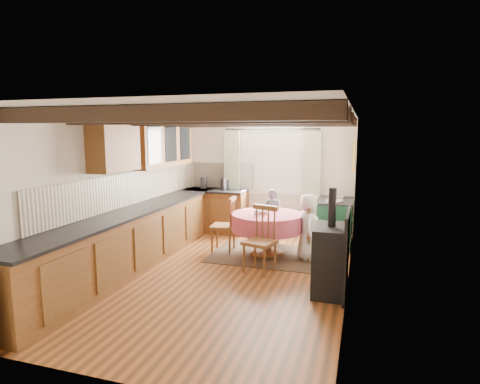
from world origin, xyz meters
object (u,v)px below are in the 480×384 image
(cast_iron_stove, at_px, (331,241))
(child_far, at_px, (272,216))
(cup, at_px, (256,213))
(dining_table, at_px, (267,234))
(chair_near, at_px, (260,240))
(chair_left, at_px, (223,224))
(child_right, at_px, (308,227))
(aga_range, at_px, (335,223))
(chair_right, at_px, (318,233))

(cast_iron_stove, height_order, child_far, cast_iron_stove)
(cup, bearing_deg, child_far, 87.80)
(dining_table, distance_m, chair_near, 0.89)
(cast_iron_stove, bearing_deg, cup, 139.55)
(chair_near, xyz_separation_m, chair_left, (-0.91, 0.88, -0.02))
(child_right, bearing_deg, child_far, 35.78)
(dining_table, distance_m, cup, 0.49)
(chair_left, distance_m, aga_range, 2.11)
(cast_iron_stove, bearing_deg, aga_range, 92.75)
(aga_range, height_order, cast_iron_stove, cast_iron_stove)
(child_far, bearing_deg, chair_left, 29.07)
(chair_left, xyz_separation_m, chair_right, (1.69, 0.02, -0.04))
(cast_iron_stove, bearing_deg, child_right, 109.57)
(chair_right, bearing_deg, aga_range, -20.03)
(dining_table, bearing_deg, child_far, 97.26)
(chair_right, height_order, aga_range, chair_right)
(chair_right, relative_size, child_right, 0.81)
(chair_left, distance_m, child_right, 1.53)
(chair_left, xyz_separation_m, cup, (0.68, -0.23, 0.29))
(chair_near, distance_m, child_right, 1.06)
(chair_right, distance_m, cast_iron_stove, 1.44)
(child_far, bearing_deg, chair_right, 122.11)
(cup, bearing_deg, cast_iron_stove, -40.45)
(chair_near, distance_m, chair_left, 1.27)
(chair_right, relative_size, cast_iron_stove, 0.64)
(child_far, bearing_deg, child_right, 115.57)
(dining_table, height_order, chair_right, chair_right)
(dining_table, height_order, child_right, child_right)
(cup, bearing_deg, chair_near, -70.18)
(child_right, height_order, cup, child_right)
(dining_table, height_order, chair_left, chair_left)
(chair_near, bearing_deg, child_far, 111.93)
(child_far, bearing_deg, cup, 68.65)
(chair_left, distance_m, cup, 0.77)
(chair_near, xyz_separation_m, chair_right, (0.78, 0.90, -0.06))
(chair_near, xyz_separation_m, cast_iron_stove, (1.10, -0.48, 0.20))
(chair_near, distance_m, child_far, 1.69)
(child_far, bearing_deg, aga_range, 166.89)
(chair_left, distance_m, chair_right, 1.69)
(chair_left, xyz_separation_m, cast_iron_stove, (2.01, -1.36, 0.21))
(child_far, bearing_deg, chair_near, 77.48)
(dining_table, relative_size, chair_near, 1.20)
(chair_near, bearing_deg, cast_iron_stove, -8.50)
(chair_left, xyz_separation_m, child_right, (1.53, -0.02, 0.06))
(dining_table, xyz_separation_m, chair_near, (0.09, -0.87, 0.14))
(chair_left, bearing_deg, child_far, 133.01)
(chair_near, xyz_separation_m, child_right, (0.62, 0.86, 0.05))
(chair_left, height_order, child_right, child_right)
(chair_left, relative_size, cast_iron_stove, 0.70)
(child_right, bearing_deg, cast_iron_stove, -169.37)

